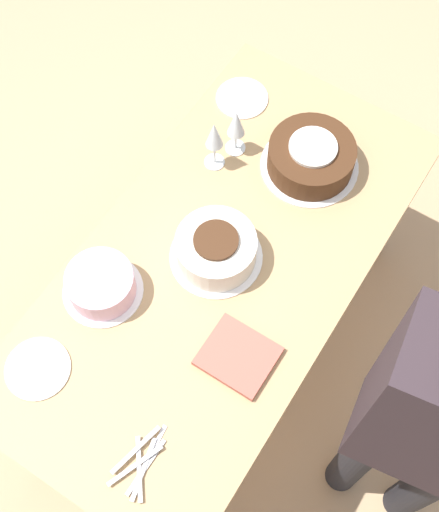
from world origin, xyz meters
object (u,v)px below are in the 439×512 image
Objects in this scene: cake_back_decorated at (101,285)px; cake_front_chocolate at (311,157)px; cake_center_white at (216,249)px; wine_glass_near at (214,137)px; wine_glass_far at (236,124)px.

cake_front_chocolate is at bearing -22.72° from cake_back_decorated.
cake_back_decorated is (-0.27, 0.22, -0.01)m from cake_center_white.
wine_glass_near is at bearing 119.82° from cake_front_chocolate.
cake_center_white is 0.41m from wine_glass_far.
wine_glass_near is (0.28, 0.19, 0.09)m from cake_center_white.
cake_center_white is at bearing -38.82° from cake_back_decorated.
cake_front_chocolate is at bearing -73.85° from wine_glass_far.
wine_glass_near reaches higher than cake_center_white.
cake_back_decorated is 1.26× the size of wine_glass_far.
cake_back_decorated is at bearing 174.74° from wine_glass_far.
wine_glass_near reaches higher than wine_glass_far.
wine_glass_far reaches higher than cake_front_chocolate.
cake_back_decorated is at bearing 176.75° from wine_glass_near.
cake_center_white is at bearing -146.44° from wine_glass_near.
wine_glass_far is at bearing 23.68° from cake_center_white.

